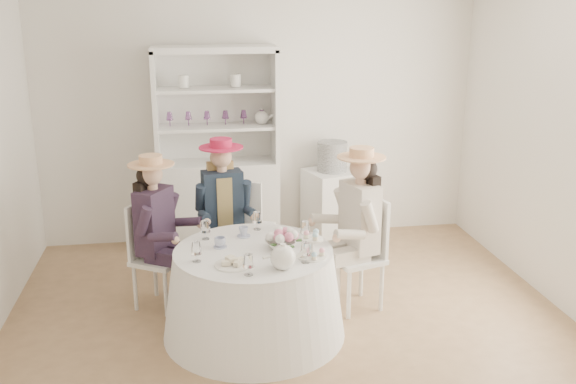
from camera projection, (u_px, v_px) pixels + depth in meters
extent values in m
plane|color=olive|center=(290.00, 321.00, 5.12)|extent=(4.50, 4.50, 0.00)
plane|color=white|center=(259.00, 112.00, 6.63)|extent=(4.50, 0.00, 4.50)
plane|color=white|center=(362.00, 262.00, 2.84)|extent=(4.50, 0.00, 4.50)
plane|color=white|center=(570.00, 147.00, 5.07)|extent=(0.00, 4.50, 4.50)
cone|color=white|center=(254.00, 293.00, 4.86)|extent=(1.39, 1.39, 0.66)
cylinder|color=white|center=(253.00, 251.00, 4.76)|extent=(1.19, 1.19, 0.02)
cube|color=silver|center=(219.00, 204.00, 6.58)|extent=(1.23, 0.52, 0.90)
cube|color=silver|center=(215.00, 103.00, 6.48)|extent=(1.21, 0.10, 1.11)
cube|color=silver|center=(214.00, 49.00, 6.13)|extent=(1.23, 0.52, 0.06)
cube|color=silver|center=(155.00, 108.00, 6.20)|extent=(0.06, 0.45, 1.11)
cube|color=silver|center=(275.00, 105.00, 6.38)|extent=(0.06, 0.45, 1.11)
cube|color=silver|center=(217.00, 127.00, 6.35)|extent=(1.15, 0.46, 0.03)
cube|color=silver|center=(215.00, 89.00, 6.24)|extent=(1.15, 0.46, 0.03)
sphere|color=white|center=(262.00, 117.00, 6.39)|extent=(0.14, 0.14, 0.14)
cube|color=silver|center=(331.00, 205.00, 6.78)|extent=(0.61, 0.61, 0.76)
cylinder|color=black|center=(332.00, 156.00, 6.63)|extent=(0.36, 0.36, 0.31)
cube|color=silver|center=(159.00, 260.00, 5.27)|extent=(0.50, 0.50, 0.04)
cylinder|color=silver|center=(166.00, 293.00, 5.15)|extent=(0.03, 0.03, 0.40)
cylinder|color=silver|center=(185.00, 279.00, 5.41)|extent=(0.03, 0.03, 0.40)
cylinder|color=silver|center=(135.00, 288.00, 5.25)|extent=(0.03, 0.03, 0.40)
cylinder|color=silver|center=(155.00, 274.00, 5.51)|extent=(0.03, 0.03, 0.40)
cube|color=silver|center=(140.00, 229.00, 5.26)|extent=(0.20, 0.31, 0.46)
cube|color=black|center=(155.00, 221.00, 5.18)|extent=(0.33, 0.38, 0.53)
cube|color=black|center=(164.00, 257.00, 5.14)|extent=(0.33, 0.26, 0.11)
cylinder|color=black|center=(180.00, 291.00, 5.17)|extent=(0.09, 0.09, 0.42)
cylinder|color=black|center=(144.00, 221.00, 4.98)|extent=(0.18, 0.15, 0.25)
cube|color=black|center=(175.00, 250.00, 5.28)|extent=(0.33, 0.26, 0.11)
cylinder|color=black|center=(190.00, 283.00, 5.31)|extent=(0.09, 0.09, 0.42)
cylinder|color=black|center=(171.00, 207.00, 5.31)|extent=(0.18, 0.15, 0.25)
cylinder|color=#D8A889|center=(152.00, 187.00, 5.10)|extent=(0.08, 0.08, 0.07)
sphere|color=#D8A889|center=(152.00, 175.00, 5.07)|extent=(0.17, 0.17, 0.17)
sphere|color=black|center=(147.00, 176.00, 5.09)|extent=(0.17, 0.17, 0.17)
cube|color=black|center=(146.00, 201.00, 5.16)|extent=(0.18, 0.23, 0.35)
cylinder|color=tan|center=(151.00, 164.00, 5.04)|extent=(0.37, 0.37, 0.01)
cylinder|color=tan|center=(151.00, 160.00, 5.03)|extent=(0.18, 0.18, 0.07)
cube|color=silver|center=(224.00, 240.00, 5.67)|extent=(0.43, 0.43, 0.04)
cylinder|color=silver|center=(211.00, 271.00, 5.55)|extent=(0.03, 0.03, 0.42)
cylinder|color=silver|center=(245.00, 267.00, 5.63)|extent=(0.03, 0.03, 0.42)
cylinder|color=silver|center=(205.00, 258.00, 5.83)|extent=(0.03, 0.03, 0.42)
cylinder|color=silver|center=(238.00, 255.00, 5.91)|extent=(0.03, 0.03, 0.42)
cube|color=silver|center=(220.00, 207.00, 5.75)|extent=(0.36, 0.08, 0.47)
cube|color=#1C2738|center=(223.00, 202.00, 5.58)|extent=(0.36, 0.24, 0.55)
cube|color=tan|center=(223.00, 202.00, 5.58)|extent=(0.16, 0.23, 0.47)
cube|color=#1C2738|center=(217.00, 237.00, 5.52)|extent=(0.17, 0.34, 0.11)
cylinder|color=#1C2738|center=(221.00, 274.00, 5.48)|extent=(0.09, 0.09, 0.44)
cylinder|color=#1C2738|center=(201.00, 198.00, 5.47)|extent=(0.11, 0.17, 0.26)
cube|color=#1C2738|center=(236.00, 235.00, 5.56)|extent=(0.17, 0.34, 0.11)
cylinder|color=#1C2738|center=(240.00, 271.00, 5.52)|extent=(0.09, 0.09, 0.44)
cylinder|color=#1C2738|center=(245.00, 194.00, 5.58)|extent=(0.11, 0.17, 0.26)
cylinder|color=#D8A889|center=(222.00, 169.00, 5.50)|extent=(0.09, 0.09, 0.08)
sphere|color=#D8A889|center=(221.00, 157.00, 5.47)|extent=(0.18, 0.18, 0.18)
sphere|color=tan|center=(220.00, 158.00, 5.51)|extent=(0.18, 0.18, 0.18)
cube|color=tan|center=(220.00, 182.00, 5.61)|extent=(0.24, 0.11, 0.36)
cylinder|color=#C01C45|center=(221.00, 147.00, 5.44)|extent=(0.38, 0.38, 0.01)
cylinder|color=#C01C45|center=(221.00, 143.00, 5.43)|extent=(0.19, 0.19, 0.08)
cube|color=silver|center=(356.00, 258.00, 5.24)|extent=(0.48, 0.48, 0.04)
cylinder|color=silver|center=(330.00, 280.00, 5.38)|extent=(0.03, 0.03, 0.43)
cylinder|color=silver|center=(349.00, 294.00, 5.11)|extent=(0.03, 0.03, 0.43)
cylinder|color=silver|center=(361.00, 273.00, 5.51)|extent=(0.03, 0.03, 0.43)
cylinder|color=silver|center=(381.00, 287.00, 5.24)|extent=(0.03, 0.03, 0.43)
cube|color=silver|center=(375.00, 225.00, 5.24)|extent=(0.13, 0.36, 0.48)
cube|color=beige|center=(359.00, 217.00, 5.15)|extent=(0.29, 0.39, 0.56)
cube|color=beige|center=(339.00, 248.00, 5.25)|extent=(0.35, 0.22, 0.12)
cylinder|color=beige|center=(324.00, 284.00, 5.27)|extent=(0.10, 0.10, 0.44)
cylinder|color=beige|center=(343.00, 203.00, 5.29)|extent=(0.19, 0.13, 0.27)
cube|color=beige|center=(350.00, 256.00, 5.10)|extent=(0.35, 0.22, 0.12)
cylinder|color=beige|center=(334.00, 292.00, 5.13)|extent=(0.10, 0.10, 0.44)
cylinder|color=beige|center=(369.00, 217.00, 4.94)|extent=(0.19, 0.13, 0.27)
cylinder|color=#D8A889|center=(361.00, 181.00, 5.06)|extent=(0.09, 0.09, 0.08)
sphere|color=#D8A889|center=(361.00, 168.00, 5.03)|extent=(0.18, 0.18, 0.18)
sphere|color=black|center=(366.00, 169.00, 5.05)|extent=(0.18, 0.18, 0.18)
cube|color=black|center=(368.00, 196.00, 5.13)|extent=(0.14, 0.24, 0.37)
cylinder|color=tan|center=(362.00, 157.00, 5.01)|extent=(0.39, 0.39, 0.01)
cylinder|color=tan|center=(362.00, 152.00, 5.00)|extent=(0.19, 0.19, 0.08)
cube|color=silver|center=(250.00, 229.00, 5.94)|extent=(0.51, 0.51, 0.04)
cylinder|color=silver|center=(271.00, 247.00, 6.10)|extent=(0.03, 0.03, 0.42)
cylinder|color=silver|center=(241.00, 243.00, 6.18)|extent=(0.03, 0.03, 0.42)
cylinder|color=silver|center=(260.00, 259.00, 5.81)|extent=(0.03, 0.03, 0.42)
cylinder|color=silver|center=(229.00, 255.00, 5.90)|extent=(0.03, 0.03, 0.42)
cube|color=silver|center=(242.00, 208.00, 5.70)|extent=(0.34, 0.19, 0.48)
imported|color=white|center=(220.00, 243.00, 4.80)|extent=(0.10, 0.10, 0.07)
imported|color=white|center=(244.00, 232.00, 5.02)|extent=(0.09, 0.09, 0.07)
imported|color=white|center=(283.00, 239.00, 4.88)|extent=(0.10, 0.10, 0.07)
imported|color=white|center=(280.00, 246.00, 4.77)|extent=(0.26, 0.26, 0.05)
sphere|color=pink|center=(292.00, 235.00, 4.79)|extent=(0.07, 0.07, 0.07)
sphere|color=white|center=(290.00, 234.00, 4.82)|extent=(0.07, 0.07, 0.07)
sphere|color=pink|center=(285.00, 233.00, 4.84)|extent=(0.07, 0.07, 0.07)
sphere|color=white|center=(280.00, 233.00, 4.83)|extent=(0.07, 0.07, 0.07)
sphere|color=pink|center=(277.00, 234.00, 4.81)|extent=(0.07, 0.07, 0.07)
sphere|color=white|center=(276.00, 236.00, 4.77)|extent=(0.07, 0.07, 0.07)
sphere|color=pink|center=(278.00, 238.00, 4.74)|extent=(0.07, 0.07, 0.07)
sphere|color=white|center=(283.00, 239.00, 4.72)|extent=(0.07, 0.07, 0.07)
sphere|color=pink|center=(288.00, 239.00, 4.73)|extent=(0.07, 0.07, 0.07)
sphere|color=white|center=(291.00, 237.00, 4.75)|extent=(0.07, 0.07, 0.07)
sphere|color=white|center=(283.00, 257.00, 4.42)|extent=(0.18, 0.18, 0.18)
cylinder|color=white|center=(299.00, 255.00, 4.43)|extent=(0.11, 0.03, 0.09)
cylinder|color=white|center=(283.00, 245.00, 4.39)|extent=(0.04, 0.04, 0.02)
cylinder|color=white|center=(233.00, 265.00, 4.48)|extent=(0.26, 0.26, 0.01)
cube|color=beige|center=(226.00, 263.00, 4.45)|extent=(0.06, 0.04, 0.03)
cube|color=beige|center=(233.00, 260.00, 4.47)|extent=(0.07, 0.05, 0.03)
cube|color=beige|center=(240.00, 260.00, 4.50)|extent=(0.07, 0.06, 0.03)
cube|color=beige|center=(230.00, 258.00, 4.51)|extent=(0.07, 0.07, 0.03)
cube|color=beige|center=(238.00, 264.00, 4.44)|extent=(0.06, 0.07, 0.03)
cylinder|color=white|center=(312.00, 257.00, 4.62)|extent=(0.21, 0.21, 0.01)
cylinder|color=white|center=(312.00, 248.00, 4.61)|extent=(0.02, 0.02, 0.14)
cylinder|color=white|center=(312.00, 239.00, 4.58)|extent=(0.16, 0.16, 0.01)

